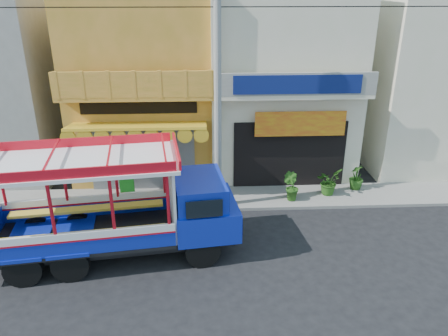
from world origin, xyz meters
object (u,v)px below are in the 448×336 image
potted_plant_a (328,182)px  potted_plant_b (291,186)px  green_sign (127,186)px  potted_plant_c (356,177)px  utility_pole (222,78)px  songthaew_truck (131,206)px

potted_plant_a → potted_plant_b: bearing=149.1°
potted_plant_a → green_sign: bearing=131.6°
potted_plant_c → potted_plant_a: bearing=-44.4°
potted_plant_a → utility_pole: bearing=144.1°
utility_pole → potted_plant_c: size_ratio=26.82×
potted_plant_a → potted_plant_c: bearing=-28.7°
potted_plant_b → potted_plant_c: 3.01m
utility_pole → potted_plant_a: 6.20m
potted_plant_c → green_sign: bearing=-61.4°
potted_plant_c → utility_pole: bearing=-49.9°
potted_plant_a → songthaew_truck: bearing=161.2°
songthaew_truck → potted_plant_b: bearing=30.5°
potted_plant_b → potted_plant_a: bearing=-120.6°
utility_pole → green_sign: 6.00m
utility_pole → green_sign: size_ratio=31.29×
utility_pole → potted_plant_b: size_ratio=25.06×
green_sign → potted_plant_c: (9.37, 0.09, 0.15)m
green_sign → potted_plant_b: size_ratio=0.80×
songthaew_truck → green_sign: 4.34m
green_sign → potted_plant_c: bearing=0.6°
utility_pole → green_sign: (-3.77, 1.10, -4.54)m
utility_pole → potted_plant_a: utility_pole is taller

